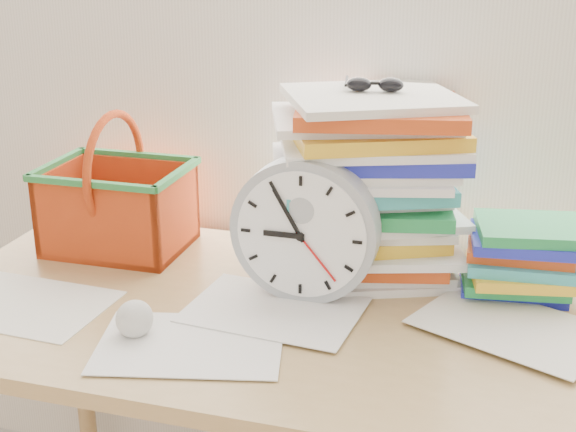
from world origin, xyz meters
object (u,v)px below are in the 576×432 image
(paper_stack, at_px, (368,186))
(desk, at_px, (295,347))
(clock, at_px, (305,230))
(basket, at_px, (116,183))
(book_stack, at_px, (524,259))

(paper_stack, bearing_deg, desk, -111.99)
(clock, height_order, basket, basket)
(desk, distance_m, book_stack, 0.46)
(desk, height_order, basket, basket)
(clock, bearing_deg, book_stack, 18.79)
(desk, height_order, clock, clock)
(desk, xyz_separation_m, basket, (-0.45, 0.19, 0.22))
(paper_stack, height_order, basket, paper_stack)
(book_stack, bearing_deg, clock, -161.21)
(basket, bearing_deg, book_stack, -0.29)
(clock, distance_m, basket, 0.47)
(paper_stack, xyz_separation_m, basket, (-0.54, -0.03, -0.04))
(clock, distance_m, book_stack, 0.42)
(clock, bearing_deg, desk, -91.92)
(paper_stack, distance_m, basket, 0.54)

